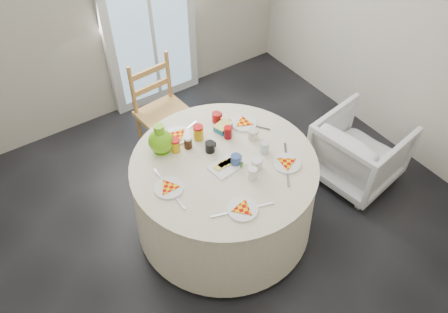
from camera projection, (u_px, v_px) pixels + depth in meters
floor at (227, 230)px, 3.69m from camera, size 4.00×4.00×0.00m
wall_right at (430, 22)px, 3.55m from camera, size 0.02×4.00×2.60m
glass_door at (148, 10)px, 4.24m from camera, size 1.00×0.08×2.10m
table at (224, 194)px, 3.47m from camera, size 1.43×1.43×0.73m
wooden_chair at (165, 115)px, 4.01m from camera, size 0.48×0.46×1.00m
armchair at (361, 145)px, 3.85m from camera, size 0.74×0.77×0.70m
place_settings at (224, 159)px, 3.19m from camera, size 1.23×1.23×0.02m
jar_cluster at (201, 137)px, 3.29m from camera, size 0.50×0.31×0.14m
butter_tub at (223, 125)px, 3.44m from camera, size 0.16×0.13×0.05m
green_pitcher at (160, 138)px, 3.21m from camera, size 0.20×0.20×0.24m
cheese_platter at (227, 163)px, 3.16m from camera, size 0.28×0.19×0.03m
mugs_glasses at (239, 144)px, 3.25m from camera, size 0.66×0.66×0.10m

